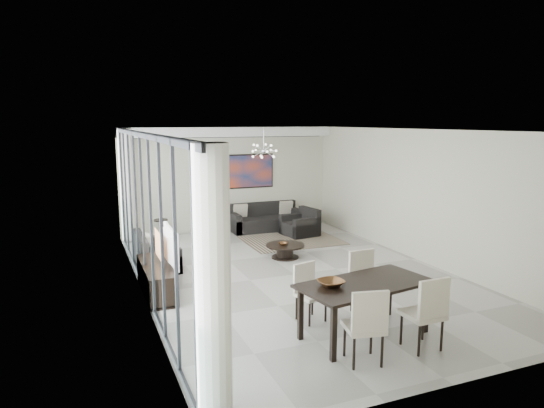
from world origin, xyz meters
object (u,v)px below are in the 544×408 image
dining_table (365,288)px  tv_console (156,279)px  sofa_main (266,221)px  television (164,246)px  coffee_table (285,250)px

dining_table → tv_console: bearing=131.0°
sofa_main → tv_console: (-3.72, -4.12, 0.01)m
television → dining_table: bearing=-140.1°
television → coffee_table: bearing=-65.8°
sofa_main → television: 5.51m
sofa_main → tv_console: bearing=-132.0°
coffee_table → sofa_main: size_ratio=0.43×
coffee_table → tv_console: 3.31m
sofa_main → dining_table: 7.13m
sofa_main → dining_table: bearing=-99.8°
coffee_table → dining_table: (-0.56, -4.13, 0.54)m
sofa_main → tv_console: size_ratio=1.20×
tv_console → dining_table: dining_table is taller
sofa_main → television: television is taller
tv_console → television: (0.16, -0.03, 0.60)m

